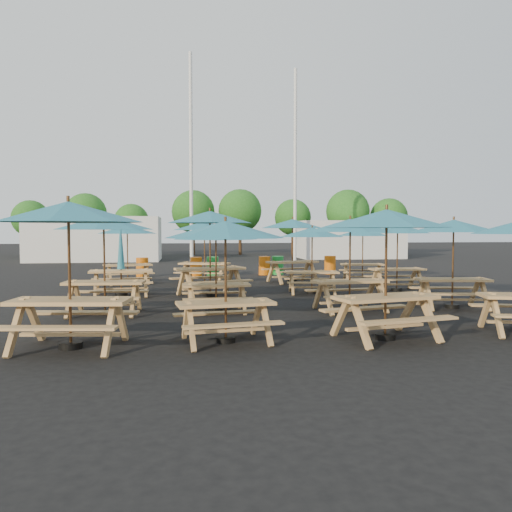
{
  "coord_description": "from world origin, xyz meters",
  "views": [
    {
      "loc": [
        -2.28,
        -14.86,
        1.97
      ],
      "look_at": [
        0.0,
        1.5,
        1.1
      ],
      "focal_mm": 35.0,
      "sensor_mm": 36.0,
      "label": 1
    }
  ],
  "objects": [
    {
      "name": "tree_5",
      "position": [
        6.22,
        24.67,
        2.97
      ],
      "size": [
        2.94,
        2.94,
        4.45
      ],
      "color": "#382314",
      "rests_on": "ground"
    },
    {
      "name": "waste_bin_1",
      "position": [
        -1.89,
        6.42,
        0.4
      ],
      "size": [
        0.5,
        0.5,
        0.81
      ],
      "primitive_type": "cylinder",
      "color": "#D9620C",
      "rests_on": "ground"
    },
    {
      "name": "picnic_unit_11",
      "position": [
        1.63,
        3.35,
        2.09
      ],
      "size": [
        2.85,
        2.85,
        2.39
      ],
      "rotation": [
        0.0,
        0.0,
        0.25
      ],
      "color": "tan",
      "rests_on": "ground"
    },
    {
      "name": "tree_3",
      "position": [
        -1.75,
        24.72,
        3.41
      ],
      "size": [
        3.36,
        3.36,
        5.09
      ],
      "color": "#382314",
      "rests_on": "ground"
    },
    {
      "name": "picnic_unit_6",
      "position": [
        -1.59,
        -0.1,
        2.22
      ],
      "size": [
        3.18,
        3.18,
        2.55
      ],
      "rotation": [
        0.0,
        0.0,
        0.33
      ],
      "color": "tan",
      "rests_on": "ground"
    },
    {
      "name": "picnic_unit_8",
      "position": [
        1.25,
        -6.4,
        2.06
      ],
      "size": [
        2.74,
        2.74,
        2.35
      ],
      "rotation": [
        0.0,
        0.0,
        0.21
      ],
      "color": "tan",
      "rests_on": "ground"
    },
    {
      "name": "picnic_unit_10",
      "position": [
        1.54,
        0.07,
        1.8
      ],
      "size": [
        2.26,
        2.26,
        2.06
      ],
      "rotation": [
        0.0,
        0.0,
        -0.12
      ],
      "color": "tan",
      "rests_on": "ground"
    },
    {
      "name": "picnic_unit_3",
      "position": [
        -4.41,
        3.67,
        1.88
      ],
      "size": [
        2.59,
        2.59,
        2.15
      ],
      "rotation": [
        0.0,
        0.0,
        0.26
      ],
      "color": "tan",
      "rests_on": "ground"
    },
    {
      "name": "event_tent_0",
      "position": [
        -8.0,
        18.0,
        1.4
      ],
      "size": [
        8.0,
        4.0,
        2.8
      ],
      "primitive_type": "cube",
      "color": "silver",
      "rests_on": "ground"
    },
    {
      "name": "picnic_unit_15",
      "position": [
        4.32,
        3.24,
        1.79
      ],
      "size": [
        2.33,
        2.33,
        2.05
      ],
      "rotation": [
        0.0,
        0.0,
        -0.18
      ],
      "color": "tan",
      "rests_on": "ground"
    },
    {
      "name": "event_tent_1",
      "position": [
        9.0,
        19.0,
        1.3
      ],
      "size": [
        7.0,
        4.0,
        2.6
      ],
      "primitive_type": "cube",
      "color": "silver",
      "rests_on": "ground"
    },
    {
      "name": "picnic_unit_0",
      "position": [
        -4.2,
        -6.33,
        2.15
      ],
      "size": [
        2.71,
        2.71,
        2.46
      ],
      "rotation": [
        0.0,
        0.0,
        -0.13
      ],
      "color": "tan",
      "rests_on": "ground"
    },
    {
      "name": "tree_4",
      "position": [
        1.9,
        24.26,
        3.46
      ],
      "size": [
        3.41,
        3.41,
        5.17
      ],
      "color": "#382314",
      "rests_on": "ground"
    },
    {
      "name": "picnic_unit_7",
      "position": [
        -1.64,
        3.36,
        2.01
      ],
      "size": [
        2.89,
        2.89,
        2.3
      ],
      "rotation": [
        0.0,
        0.0,
        -0.35
      ],
      "color": "tan",
      "rests_on": "ground"
    },
    {
      "name": "tree_0",
      "position": [
        -14.07,
        25.25,
        2.83
      ],
      "size": [
        2.8,
        2.8,
        4.24
      ],
      "color": "#382314",
      "rests_on": "ground"
    },
    {
      "name": "tree_1",
      "position": [
        -9.74,
        23.9,
        3.15
      ],
      "size": [
        3.11,
        3.11,
        4.72
      ],
      "color": "#382314",
      "rests_on": "ground"
    },
    {
      "name": "ground",
      "position": [
        0.0,
        0.0,
        0.0
      ],
      "size": [
        120.0,
        120.0,
        0.0
      ],
      "primitive_type": "plane",
      "color": "black",
      "rests_on": "ground"
    },
    {
      "name": "picnic_unit_5",
      "position": [
        -1.59,
        -3.03,
        1.79
      ],
      "size": [
        2.05,
        2.05,
        2.05
      ],
      "rotation": [
        0.0,
        0.0,
        0.02
      ],
      "color": "tan",
      "rests_on": "ground"
    },
    {
      "name": "picnic_unit_4",
      "position": [
        -1.61,
        -6.24,
        1.87
      ],
      "size": [
        2.39,
        2.39,
        2.14
      ],
      "rotation": [
        0.0,
        0.0,
        0.15
      ],
      "color": "tan",
      "rests_on": "ground"
    },
    {
      "name": "picnic_unit_13",
      "position": [
        4.32,
        -3.22,
        1.96
      ],
      "size": [
        2.53,
        2.53,
        2.24
      ],
      "rotation": [
        0.0,
        0.0,
        -0.17
      ],
      "color": "tan",
      "rests_on": "ground"
    },
    {
      "name": "waste_bin_2",
      "position": [
        -1.18,
        6.58,
        0.4
      ],
      "size": [
        0.5,
        0.5,
        0.81
      ],
      "primitive_type": "cylinder",
      "color": "#1A8F31",
      "rests_on": "ground"
    },
    {
      "name": "waste_bin_4",
      "position": [
        1.7,
        6.72,
        0.4
      ],
      "size": [
        0.5,
        0.5,
        0.81
      ],
      "primitive_type": "cylinder",
      "color": "#1A8F31",
      "rests_on": "ground"
    },
    {
      "name": "picnic_unit_2",
      "position": [
        -4.21,
        0.28,
        0.95
      ],
      "size": [
        1.95,
        1.74,
        2.32
      ],
      "rotation": [
        0.0,
        0.0,
        0.09
      ],
      "color": "tan",
      "rests_on": "ground"
    },
    {
      "name": "waste_bin_0",
      "position": [
        -4.12,
        6.33,
        0.4
      ],
      "size": [
        0.5,
        0.5,
        0.81
      ],
      "primitive_type": "cylinder",
      "color": "#D9620C",
      "rests_on": "ground"
    },
    {
      "name": "tree_2",
      "position": [
        -6.39,
        23.65,
        2.62
      ],
      "size": [
        2.59,
        2.59,
        3.93
      ],
      "color": "#382314",
      "rests_on": "ground"
    },
    {
      "name": "picnic_unit_1",
      "position": [
        -4.18,
        -2.95,
        2.02
      ],
      "size": [
        2.42,
        2.42,
        2.32
      ],
      "rotation": [
        0.0,
        0.0,
        -0.06
      ],
      "color": "tan",
      "rests_on": "ground"
    },
    {
      "name": "mast_0",
      "position": [
        -2.0,
        14.0,
        6.0
      ],
      "size": [
        0.2,
        0.2,
        12.0
      ],
      "primitive_type": "cylinder",
      "color": "silver",
      "rests_on": "ground"
    },
    {
      "name": "waste_bin_5",
      "position": [
        4.05,
        6.61,
        0.4
      ],
      "size": [
        0.5,
        0.5,
        0.81
      ],
      "primitive_type": "cylinder",
      "color": "#D9620C",
      "rests_on": "ground"
    },
    {
      "name": "waste_bin_3",
      "position": [
        1.09,
        6.62,
        0.4
      ],
      "size": [
        0.5,
        0.5,
        0.81
      ],
      "primitive_type": "cylinder",
      "color": "#D9620C",
      "rests_on": "ground"
    },
    {
      "name": "mast_1",
      "position": [
        4.5,
        16.0,
        6.0
      ],
      "size": [
        0.2,
        0.2,
        12.0
      ],
      "primitive_type": "cylinder",
      "color": "silver",
      "rests_on": "ground"
    },
    {
      "name": "picnic_unit_9",
      "position": [
        1.63,
        -3.28,
        1.97
      ],
      "size": [
        2.42,
        2.42,
        2.25
      ],
      "rotation": [
        0.0,
        0.0,
        0.1
      ],
      "color": "tan",
      "rests_on": "ground"
    },
    {
      "name": "tree_6",
      "position": [
        10.23,
        22.9,
        3.43
      ],
      "size": [
        3.38,
        3.38,
        5.13
      ],
      "color": "#382314",
      "rests_on": "ground"
    },
    {
      "name": "picnic_unit_14",
      "position": [
        4.43,
        0.35,
        1.91
      ],
      "size": [
        2.18,
        2.18,
        2.18
      ],
      "rotation": [
        0.0,
        0.0,
        -0.01
      ],
      "color": "tan",
      "rests_on": "ground"
    },
    {
      "name": "tree_7",
      "position": [
        13.63,
        22.92,
        2.99
      ],
      "size": [
        2.95,
        2.95,
        4.48
      ],
      "color": "#382314",
      "rests_on": "ground"
    }
  ]
}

